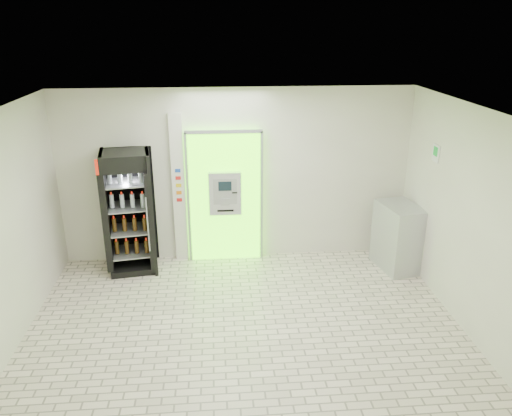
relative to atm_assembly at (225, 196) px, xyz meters
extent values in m
plane|color=beige|center=(0.20, -2.41, -1.17)|extent=(6.00, 6.00, 0.00)
plane|color=silver|center=(0.20, 0.09, 0.33)|extent=(6.00, 0.00, 6.00)
plane|color=silver|center=(0.20, -4.91, 0.33)|extent=(6.00, 0.00, 6.00)
plane|color=silver|center=(3.20, -2.41, 0.33)|extent=(0.00, 5.00, 5.00)
plane|color=white|center=(0.20, -2.41, 1.83)|extent=(6.00, 6.00, 0.00)
cube|color=#54F60D|center=(0.00, 0.02, -0.02)|extent=(1.20, 0.12, 2.30)
cube|color=gray|center=(0.00, -0.05, 1.13)|extent=(1.28, 0.04, 0.06)
cube|color=gray|center=(-0.63, -0.05, -0.02)|extent=(0.04, 0.04, 2.30)
cube|color=gray|center=(0.63, -0.05, -0.02)|extent=(0.04, 0.04, 2.30)
cube|color=black|center=(0.10, -0.04, -0.67)|extent=(0.62, 0.01, 0.67)
cube|color=black|center=(-0.34, -0.04, 0.81)|extent=(0.22, 0.01, 0.18)
cube|color=#B0B2B8|center=(0.00, -0.09, 0.08)|extent=(0.55, 0.12, 0.75)
cube|color=black|center=(0.00, -0.16, 0.23)|extent=(0.22, 0.01, 0.16)
cube|color=gray|center=(0.00, -0.16, -0.05)|extent=(0.16, 0.01, 0.12)
cube|color=black|center=(0.16, -0.16, 0.11)|extent=(0.09, 0.01, 0.02)
cube|color=black|center=(0.00, -0.16, -0.21)|extent=(0.28, 0.01, 0.03)
cube|color=silver|center=(-0.78, 0.04, 0.13)|extent=(0.22, 0.10, 2.60)
cube|color=#193FB2|center=(-0.78, -0.02, 0.48)|extent=(0.09, 0.01, 0.06)
cube|color=red|center=(-0.78, -0.02, 0.35)|extent=(0.09, 0.01, 0.06)
cube|color=yellow|center=(-0.78, -0.02, 0.22)|extent=(0.09, 0.01, 0.06)
cube|color=orange|center=(-0.78, -0.02, 0.09)|extent=(0.09, 0.01, 0.06)
cube|color=red|center=(-0.78, -0.02, -0.04)|extent=(0.09, 0.01, 0.06)
cube|color=black|center=(-1.59, -0.27, -0.14)|extent=(0.87, 0.81, 2.06)
cube|color=black|center=(-1.59, 0.05, -0.14)|extent=(0.77, 0.17, 2.06)
cube|color=#BA1A09|center=(-1.59, -0.62, 0.75)|extent=(0.75, 0.12, 0.25)
cube|color=white|center=(-1.59, -0.63, 0.75)|extent=(0.43, 0.07, 0.07)
cube|color=black|center=(-1.59, -0.27, -1.12)|extent=(0.87, 0.81, 0.10)
cylinder|color=gray|center=(-1.26, -0.64, -0.23)|extent=(0.03, 0.03, 0.93)
cube|color=gray|center=(-1.59, -0.27, -0.86)|extent=(0.73, 0.69, 0.02)
cube|color=gray|center=(-1.59, -0.27, -0.45)|extent=(0.73, 0.69, 0.02)
cube|color=gray|center=(-1.59, -0.27, -0.04)|extent=(0.73, 0.69, 0.02)
cube|color=gray|center=(-1.59, -0.27, 0.37)|extent=(0.73, 0.69, 0.02)
cube|color=#B0B2B8|center=(2.91, -0.61, -0.60)|extent=(0.72, 0.94, 1.13)
cube|color=gray|center=(2.62, -0.61, -0.55)|extent=(0.16, 0.82, 0.01)
cube|color=white|center=(3.19, -1.01, 0.95)|extent=(0.02, 0.22, 0.26)
cube|color=#0B8225|center=(3.18, -1.01, 0.98)|extent=(0.00, 0.14, 0.14)
camera|label=1|loc=(-0.13, -8.11, 2.84)|focal=35.00mm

